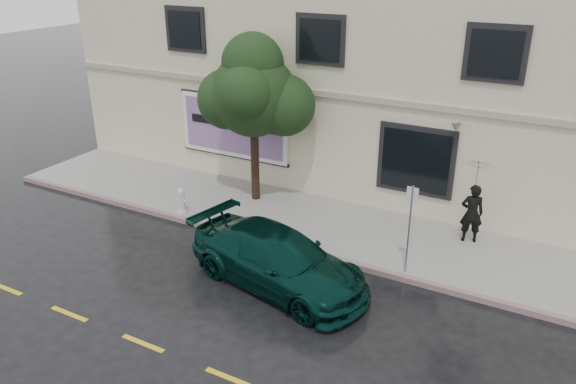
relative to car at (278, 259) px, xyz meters
The scene contains 12 objects.
ground 1.56m from the car, behind, with size 90.00×90.00×0.00m, color black.
sidewalk 3.71m from the car, 112.25° to the left, with size 20.00×3.50×0.15m, color #989690.
curb 2.23m from the car, 130.28° to the left, with size 20.00×0.18×0.16m, color slate.
road_marking 3.71m from the car, 112.36° to the right, with size 19.00×0.12×0.01m, color gold.
building 9.65m from the car, 98.61° to the left, with size 20.00×8.12×7.00m.
billboard 6.95m from the car, 132.22° to the left, with size 4.30×0.16×2.20m.
car is the anchor object (origin of this frame).
pedestrian 5.68m from the car, 49.08° to the left, with size 0.62×0.41×1.70m, color black.
umbrella 5.87m from the car, 49.08° to the left, with size 0.95×0.95×0.70m, color black.
street_tree 5.77m from the car, 127.70° to the left, with size 2.61×2.61×4.77m.
fire_hydrant 4.90m from the car, 156.76° to the left, with size 0.33×0.31×0.81m.
sign_pole 3.36m from the car, 34.48° to the left, with size 0.29×0.05×2.36m.
Camera 1 is at (7.27, -10.49, 7.66)m, focal length 35.00 mm.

